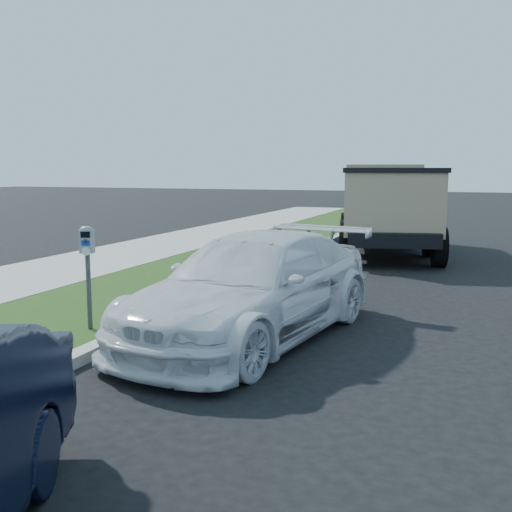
% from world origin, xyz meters
% --- Properties ---
extents(ground, '(120.00, 120.00, 0.00)m').
position_xyz_m(ground, '(0.00, 0.00, 0.00)').
color(ground, black).
rests_on(ground, ground).
extents(streetside, '(6.12, 50.00, 0.15)m').
position_xyz_m(streetside, '(-5.57, 2.00, 0.07)').
color(streetside, '#999991').
rests_on(streetside, ground).
extents(parking_meter, '(0.24, 0.20, 1.49)m').
position_xyz_m(parking_meter, '(-3.17, -1.17, 1.22)').
color(parking_meter, '#3F4247').
rests_on(parking_meter, ground).
extents(white_wagon, '(2.90, 5.44, 1.50)m').
position_xyz_m(white_wagon, '(-0.96, -0.27, 0.75)').
color(white_wagon, white).
rests_on(white_wagon, ground).
extents(dump_truck, '(3.79, 6.95, 2.58)m').
position_xyz_m(dump_truck, '(-0.56, 9.65, 1.45)').
color(dump_truck, black).
rests_on(dump_truck, ground).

